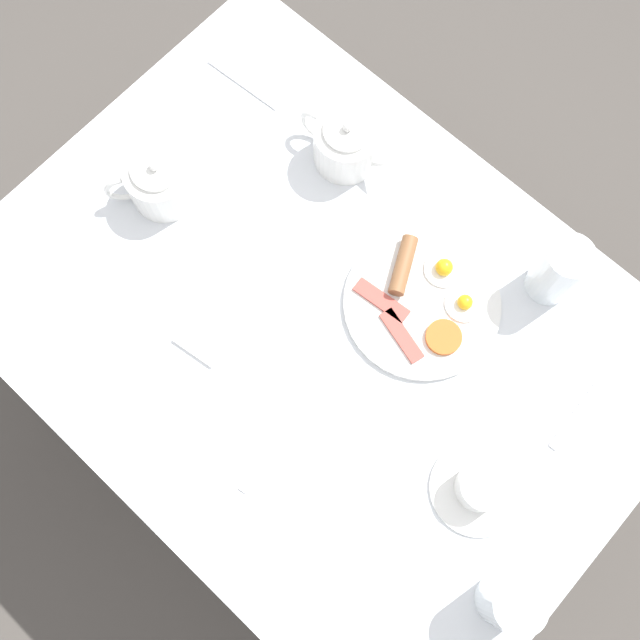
{
  "coord_description": "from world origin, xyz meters",
  "views": [
    {
      "loc": [
        0.27,
        0.24,
        2.02
      ],
      "look_at": [
        0.0,
        0.0,
        0.77
      ],
      "focal_mm": 42.0,
      "sensor_mm": 36.0,
      "label": 1
    }
  ],
  "objects_px": {
    "teapot_far": "(160,182)",
    "spoon_for_tea": "(269,448)",
    "water_glass_tall": "(510,603)",
    "water_glass_short": "(559,271)",
    "teapot_near": "(346,144)",
    "teacup_with_saucer_left": "(480,487)",
    "napkin_folded": "(219,319)",
    "knife_by_plate": "(590,397)",
    "fork_by_plate": "(243,84)",
    "breakfast_plate": "(423,301)"
  },
  "relations": [
    {
      "from": "water_glass_tall",
      "to": "napkin_folded",
      "type": "height_order",
      "value": "water_glass_tall"
    },
    {
      "from": "water_glass_short",
      "to": "fork_by_plate",
      "type": "distance_m",
      "value": 0.69
    },
    {
      "from": "teapot_near",
      "to": "teacup_with_saucer_left",
      "type": "relative_size",
      "value": 1.3
    },
    {
      "from": "spoon_for_tea",
      "to": "teapot_near",
      "type": "bearing_deg",
      "value": -151.04
    },
    {
      "from": "napkin_folded",
      "to": "fork_by_plate",
      "type": "bearing_deg",
      "value": -141.04
    },
    {
      "from": "teacup_with_saucer_left",
      "to": "water_glass_tall",
      "type": "height_order",
      "value": "water_glass_tall"
    },
    {
      "from": "teapot_far",
      "to": "napkin_folded",
      "type": "distance_m",
      "value": 0.27
    },
    {
      "from": "teapot_far",
      "to": "water_glass_tall",
      "type": "distance_m",
      "value": 0.91
    },
    {
      "from": "water_glass_tall",
      "to": "water_glass_short",
      "type": "distance_m",
      "value": 0.54
    },
    {
      "from": "teapot_near",
      "to": "napkin_folded",
      "type": "distance_m",
      "value": 0.39
    },
    {
      "from": "teapot_far",
      "to": "knife_by_plate",
      "type": "bearing_deg",
      "value": -38.56
    },
    {
      "from": "breakfast_plate",
      "to": "napkin_folded",
      "type": "bearing_deg",
      "value": -42.42
    },
    {
      "from": "teapot_near",
      "to": "napkin_folded",
      "type": "relative_size",
      "value": 1.22
    },
    {
      "from": "breakfast_plate",
      "to": "teacup_with_saucer_left",
      "type": "distance_m",
      "value": 0.33
    },
    {
      "from": "teapot_far",
      "to": "spoon_for_tea",
      "type": "bearing_deg",
      "value": -78.1
    },
    {
      "from": "teapot_far",
      "to": "fork_by_plate",
      "type": "xyz_separation_m",
      "value": [
        -0.27,
        -0.06,
        -0.05
      ]
    },
    {
      "from": "teapot_far",
      "to": "teacup_with_saucer_left",
      "type": "height_order",
      "value": "teapot_far"
    },
    {
      "from": "breakfast_plate",
      "to": "teapot_near",
      "type": "height_order",
      "value": "teapot_near"
    },
    {
      "from": "teapot_near",
      "to": "spoon_for_tea",
      "type": "relative_size",
      "value": 1.21
    },
    {
      "from": "breakfast_plate",
      "to": "fork_by_plate",
      "type": "relative_size",
      "value": 1.62
    },
    {
      "from": "water_glass_short",
      "to": "spoon_for_tea",
      "type": "relative_size",
      "value": 0.86
    },
    {
      "from": "knife_by_plate",
      "to": "water_glass_short",
      "type": "bearing_deg",
      "value": -122.22
    },
    {
      "from": "teapot_far",
      "to": "napkin_folded",
      "type": "xyz_separation_m",
      "value": [
        0.11,
        0.24,
        -0.04
      ]
    },
    {
      "from": "fork_by_plate",
      "to": "knife_by_plate",
      "type": "height_order",
      "value": "same"
    },
    {
      "from": "breakfast_plate",
      "to": "spoon_for_tea",
      "type": "bearing_deg",
      "value": -3.49
    },
    {
      "from": "fork_by_plate",
      "to": "spoon_for_tea",
      "type": "bearing_deg",
      "value": 47.76
    },
    {
      "from": "teacup_with_saucer_left",
      "to": "water_glass_short",
      "type": "bearing_deg",
      "value": -159.66
    },
    {
      "from": "water_glass_short",
      "to": "spoon_for_tea",
      "type": "distance_m",
      "value": 0.57
    },
    {
      "from": "water_glass_tall",
      "to": "knife_by_plate",
      "type": "distance_m",
      "value": 0.37
    },
    {
      "from": "teapot_near",
      "to": "water_glass_short",
      "type": "distance_m",
      "value": 0.44
    },
    {
      "from": "teapot_near",
      "to": "water_glass_tall",
      "type": "distance_m",
      "value": 0.82
    },
    {
      "from": "teacup_with_saucer_left",
      "to": "water_glass_tall",
      "type": "xyz_separation_m",
      "value": [
        0.11,
        0.14,
        0.04
      ]
    },
    {
      "from": "breakfast_plate",
      "to": "spoon_for_tea",
      "type": "distance_m",
      "value": 0.37
    },
    {
      "from": "knife_by_plate",
      "to": "breakfast_plate",
      "type": "bearing_deg",
      "value": -78.92
    },
    {
      "from": "spoon_for_tea",
      "to": "teacup_with_saucer_left",
      "type": "bearing_deg",
      "value": 121.61
    },
    {
      "from": "teapot_near",
      "to": "spoon_for_tea",
      "type": "bearing_deg",
      "value": -68.7
    },
    {
      "from": "napkin_folded",
      "to": "fork_by_plate",
      "type": "height_order",
      "value": "napkin_folded"
    },
    {
      "from": "napkin_folded",
      "to": "spoon_for_tea",
      "type": "height_order",
      "value": "napkin_folded"
    },
    {
      "from": "teacup_with_saucer_left",
      "to": "knife_by_plate",
      "type": "xyz_separation_m",
      "value": [
        -0.25,
        0.05,
        -0.03
      ]
    },
    {
      "from": "teapot_near",
      "to": "fork_by_plate",
      "type": "height_order",
      "value": "teapot_near"
    },
    {
      "from": "water_glass_tall",
      "to": "water_glass_short",
      "type": "relative_size",
      "value": 0.94
    },
    {
      "from": "teapot_near",
      "to": "teacup_with_saucer_left",
      "type": "bearing_deg",
      "value": -35.94
    },
    {
      "from": "teacup_with_saucer_left",
      "to": "spoon_for_tea",
      "type": "relative_size",
      "value": 0.93
    },
    {
      "from": "water_glass_tall",
      "to": "knife_by_plate",
      "type": "xyz_separation_m",
      "value": [
        -0.36,
        -0.09,
        -0.07
      ]
    },
    {
      "from": "water_glass_short",
      "to": "napkin_folded",
      "type": "relative_size",
      "value": 0.87
    },
    {
      "from": "knife_by_plate",
      "to": "teacup_with_saucer_left",
      "type": "bearing_deg",
      "value": -10.29
    },
    {
      "from": "teapot_near",
      "to": "fork_by_plate",
      "type": "bearing_deg",
      "value": 176.31
    },
    {
      "from": "water_glass_tall",
      "to": "napkin_folded",
      "type": "bearing_deg",
      "value": -92.5
    },
    {
      "from": "teapot_near",
      "to": "knife_by_plate",
      "type": "height_order",
      "value": "teapot_near"
    },
    {
      "from": "teapot_near",
      "to": "spoon_for_tea",
      "type": "height_order",
      "value": "teapot_near"
    }
  ]
}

